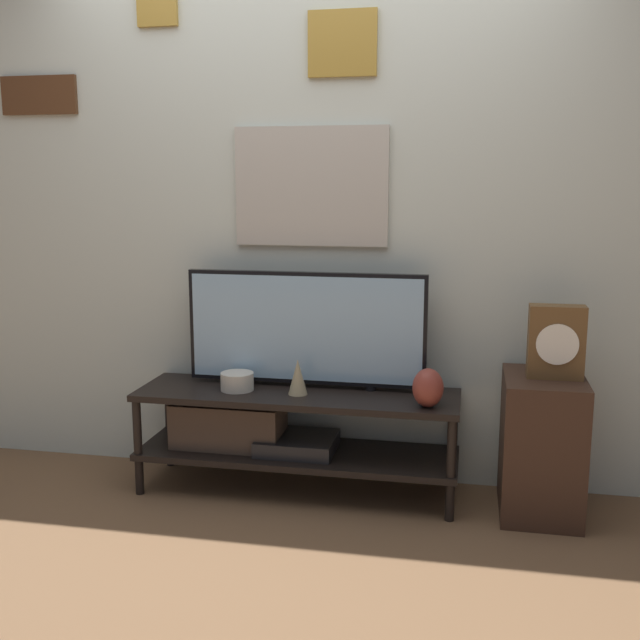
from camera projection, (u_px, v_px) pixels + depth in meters
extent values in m
plane|color=brown|center=(285.00, 513.00, 3.32)|extent=(12.00, 12.00, 0.00)
cube|color=beige|center=(309.00, 202.00, 3.58)|extent=(6.40, 0.06, 2.70)
cube|color=#B2ADA3|center=(311.00, 187.00, 3.52)|extent=(0.73, 0.02, 0.56)
cube|color=#B2BCC6|center=(311.00, 187.00, 3.51)|extent=(0.70, 0.01, 0.52)
cube|color=olive|center=(342.00, 43.00, 3.37)|extent=(0.32, 0.02, 0.29)
cube|color=#2D2D33|center=(342.00, 43.00, 3.37)|extent=(0.28, 0.01, 0.26)
cube|color=#4C2D19|center=(39.00, 95.00, 3.71)|extent=(0.40, 0.02, 0.19)
cube|color=white|center=(38.00, 95.00, 3.70)|extent=(0.37, 0.01, 0.15)
cube|color=black|center=(297.00, 395.00, 3.48)|extent=(1.50, 0.43, 0.03)
cube|color=black|center=(297.00, 453.00, 3.53)|extent=(1.50, 0.43, 0.03)
cylinder|color=black|center=(138.00, 444.00, 3.48)|extent=(0.04, 0.04, 0.49)
cylinder|color=black|center=(451.00, 467.00, 3.20)|extent=(0.04, 0.04, 0.49)
cylinder|color=black|center=(169.00, 420.00, 3.84)|extent=(0.04, 0.04, 0.49)
cylinder|color=black|center=(453.00, 439.00, 3.56)|extent=(0.04, 0.04, 0.49)
cube|color=black|center=(297.00, 443.00, 3.52)|extent=(0.36, 0.30, 0.07)
cube|color=#47382D|center=(229.00, 424.00, 3.58)|extent=(0.52, 0.24, 0.21)
cylinder|color=black|center=(243.00, 381.00, 3.63)|extent=(0.05, 0.05, 0.02)
cylinder|color=black|center=(371.00, 388.00, 3.50)|extent=(0.05, 0.05, 0.02)
cube|color=black|center=(306.00, 328.00, 3.52)|extent=(1.14, 0.04, 0.53)
cube|color=#8CB2D1|center=(305.00, 329.00, 3.50)|extent=(1.10, 0.01, 0.49)
cylinder|color=beige|center=(237.00, 381.00, 3.50)|extent=(0.16, 0.16, 0.08)
ellipsoid|color=brown|center=(428.00, 388.00, 3.23)|extent=(0.14, 0.13, 0.17)
cone|color=tan|center=(298.00, 377.00, 3.43)|extent=(0.09, 0.09, 0.16)
cube|color=#382319|center=(541.00, 445.00, 3.28)|extent=(0.34, 0.45, 0.62)
cube|color=brown|center=(556.00, 342.00, 3.19)|extent=(0.23, 0.10, 0.32)
cylinder|color=white|center=(557.00, 345.00, 3.13)|extent=(0.17, 0.01, 0.17)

